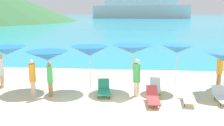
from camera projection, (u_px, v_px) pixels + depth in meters
name	position (u px, v px, depth m)	size (l,w,h in m)	color
ground_plane	(119.00, 66.00, 20.43)	(50.00, 100.00, 0.30)	beige
ocean_water	(134.00, 17.00, 233.58)	(650.00, 440.00, 0.02)	teal
umbrella_0	(6.00, 51.00, 14.64)	(2.23, 2.23, 2.20)	silver
umbrella_1	(47.00, 56.00, 13.70)	(2.39, 2.39, 2.09)	silver
umbrella_2	(90.00, 51.00, 13.67)	(2.15, 2.15, 2.36)	silver
umbrella_3	(132.00, 49.00, 13.74)	(2.32, 2.32, 2.41)	silver
umbrella_4	(177.00, 49.00, 13.76)	(1.78, 1.78, 2.41)	silver
lounge_chair_0	(222.00, 96.00, 11.93)	(0.62, 1.66, 0.59)	white
lounge_chair_1	(188.00, 96.00, 11.90)	(0.67, 1.75, 0.62)	white
lounge_chair_2	(104.00, 89.00, 12.85)	(0.81, 1.57, 0.71)	#268C66
lounge_chair_3	(153.00, 98.00, 11.74)	(0.61, 1.67, 0.66)	#A53333
lounge_chair_4	(155.00, 87.00, 13.28)	(0.65, 1.36, 0.69)	white
beachgoer_0	(220.00, 69.00, 14.31)	(0.34, 0.34, 1.89)	#A3704C
beachgoer_1	(1.00, 70.00, 13.93)	(0.28, 0.28, 1.92)	#DBAA84
beachgoer_2	(32.00, 76.00, 12.71)	(0.33, 0.33, 1.85)	beige
beachgoer_3	(137.00, 77.00, 12.60)	(0.37, 0.37, 1.90)	beige
beachgoer_4	(50.00, 78.00, 12.57)	(0.28, 0.28, 1.77)	#A3704C
cruise_ship	(140.00, 6.00, 176.49)	(67.95, 18.23, 22.44)	silver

